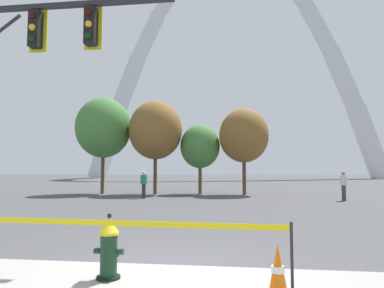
{
  "coord_description": "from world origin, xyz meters",
  "views": [
    {
      "loc": [
        1.23,
        -6.19,
        1.66
      ],
      "look_at": [
        -0.22,
        5.0,
        2.5
      ],
      "focal_mm": 32.99,
      "sensor_mm": 36.0,
      "label": 1
    }
  ],
  "objects_px": {
    "traffic_cone_by_hydrant": "(278,274)",
    "pedestrian_standing_center": "(144,185)",
    "fire_hydrant": "(109,248)",
    "pedestrian_walking_left": "(344,186)",
    "monument_arch": "(231,71)"
  },
  "relations": [
    {
      "from": "traffic_cone_by_hydrant",
      "to": "pedestrian_standing_center",
      "type": "relative_size",
      "value": 0.46
    },
    {
      "from": "pedestrian_walking_left",
      "to": "pedestrian_standing_center",
      "type": "height_order",
      "value": "same"
    },
    {
      "from": "traffic_cone_by_hydrant",
      "to": "monument_arch",
      "type": "bearing_deg",
      "value": 91.47
    },
    {
      "from": "traffic_cone_by_hydrant",
      "to": "monument_arch",
      "type": "relative_size",
      "value": 0.01
    },
    {
      "from": "monument_arch",
      "to": "pedestrian_standing_center",
      "type": "distance_m",
      "value": 55.82
    },
    {
      "from": "monument_arch",
      "to": "pedestrian_standing_center",
      "type": "xyz_separation_m",
      "value": [
        -4.27,
        -51.47,
        -21.19
      ]
    },
    {
      "from": "traffic_cone_by_hydrant",
      "to": "monument_arch",
      "type": "height_order",
      "value": "monument_arch"
    },
    {
      "from": "fire_hydrant",
      "to": "pedestrian_walking_left",
      "type": "relative_size",
      "value": 0.62
    },
    {
      "from": "fire_hydrant",
      "to": "traffic_cone_by_hydrant",
      "type": "bearing_deg",
      "value": -14.94
    },
    {
      "from": "traffic_cone_by_hydrant",
      "to": "pedestrian_standing_center",
      "type": "bearing_deg",
      "value": 110.97
    },
    {
      "from": "pedestrian_standing_center",
      "to": "fire_hydrant",
      "type": "bearing_deg",
      "value": -76.76
    },
    {
      "from": "fire_hydrant",
      "to": "pedestrian_walking_left",
      "type": "xyz_separation_m",
      "value": [
        7.66,
        14.8,
        0.35
      ]
    },
    {
      "from": "fire_hydrant",
      "to": "pedestrian_standing_center",
      "type": "bearing_deg",
      "value": 103.24
    },
    {
      "from": "traffic_cone_by_hydrant",
      "to": "pedestrian_standing_center",
      "type": "xyz_separation_m",
      "value": [
        -5.99,
        15.62,
        0.46
      ]
    },
    {
      "from": "monument_arch",
      "to": "pedestrian_walking_left",
      "type": "height_order",
      "value": "monument_arch"
    }
  ]
}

